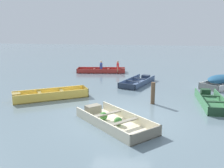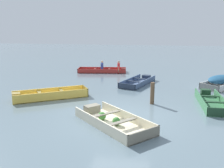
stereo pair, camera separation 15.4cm
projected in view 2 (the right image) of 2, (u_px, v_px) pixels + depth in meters
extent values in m
plane|color=slate|center=(118.00, 117.00, 9.55)|extent=(80.00, 80.00, 0.00)
cube|color=beige|center=(113.00, 124.00, 8.72)|extent=(3.19, 3.15, 0.04)
cube|color=beige|center=(98.00, 124.00, 8.33)|extent=(2.34, 2.26, 0.36)
cube|color=beige|center=(127.00, 117.00, 9.04)|extent=(2.34, 2.26, 0.36)
cube|color=gray|center=(144.00, 136.00, 7.44)|extent=(0.93, 0.96, 0.36)
cube|color=gray|center=(92.00, 109.00, 9.80)|extent=(0.66, 0.67, 0.32)
cube|color=gray|center=(105.00, 114.00, 9.04)|extent=(0.94, 0.96, 0.04)
cube|color=gray|center=(122.00, 122.00, 8.29)|extent=(0.94, 0.96, 0.04)
sphere|color=#428438|center=(102.00, 116.00, 9.07)|extent=(0.30, 0.30, 0.30)
sphere|color=#387533|center=(116.00, 121.00, 8.57)|extent=(0.29, 0.29, 0.29)
cube|color=#E5BC47|center=(51.00, 98.00, 12.01)|extent=(3.43, 2.64, 0.04)
cube|color=#E5BC47|center=(52.00, 96.00, 11.57)|extent=(2.97, 1.90, 0.42)
cube|color=#E5BC47|center=(50.00, 92.00, 12.36)|extent=(2.97, 1.90, 0.42)
cube|color=olive|center=(85.00, 91.00, 12.59)|extent=(0.53, 0.81, 0.42)
cube|color=olive|center=(16.00, 97.00, 11.39)|extent=(0.53, 0.54, 0.38)
cube|color=olive|center=(40.00, 93.00, 11.75)|extent=(0.57, 0.78, 0.04)
cube|color=olive|center=(62.00, 91.00, 12.14)|extent=(0.57, 0.78, 0.04)
cube|color=#387047|center=(211.00, 105.00, 10.97)|extent=(0.99, 3.18, 0.04)
cube|color=#387047|center=(201.00, 100.00, 11.01)|extent=(0.07, 3.17, 0.36)
cube|color=#387047|center=(223.00, 102.00, 10.86)|extent=(0.07, 3.17, 0.36)
cube|color=#1E3D27|center=(220.00, 113.00, 9.43)|extent=(0.97, 0.06, 0.36)
cube|color=#1E3D27|center=(205.00, 93.00, 12.28)|extent=(0.44, 0.36, 0.33)
cube|color=#1E3D27|center=(209.00, 96.00, 11.37)|extent=(0.87, 0.17, 0.04)
cube|color=#1E3D27|center=(214.00, 102.00, 10.46)|extent=(0.87, 0.17, 0.04)
cube|color=white|center=(221.00, 87.00, 14.09)|extent=(2.54, 2.64, 0.04)
cube|color=white|center=(212.00, 83.00, 14.48)|extent=(1.71, 1.89, 0.36)
cube|color=gray|center=(209.00, 88.00, 13.32)|extent=(0.91, 0.82, 0.36)
cube|color=gray|center=(217.00, 84.00, 13.81)|extent=(0.91, 0.84, 0.04)
ellipsoid|color=navy|center=(221.00, 79.00, 13.98)|extent=(2.20, 2.27, 0.43)
cube|color=#475B7F|center=(138.00, 84.00, 15.05)|extent=(2.04, 3.32, 0.04)
cube|color=#475B7F|center=(130.00, 81.00, 15.27)|extent=(1.07, 2.98, 0.32)
cube|color=#475B7F|center=(146.00, 82.00, 14.78)|extent=(1.07, 2.98, 0.32)
cube|color=#273246|center=(127.00, 87.00, 13.71)|extent=(1.04, 0.40, 0.32)
cube|color=#273246|center=(146.00, 77.00, 16.20)|extent=(0.58, 0.50, 0.28)
cube|color=#273246|center=(141.00, 79.00, 15.40)|extent=(0.98, 0.47, 0.04)
cube|color=#273246|center=(135.00, 82.00, 14.60)|extent=(0.98, 0.47, 0.04)
cube|color=#AD2D28|center=(102.00, 72.00, 19.03)|extent=(3.73, 1.57, 0.04)
cube|color=#AD2D28|center=(103.00, 69.00, 19.51)|extent=(3.59, 0.53, 0.31)
cube|color=#AD2D28|center=(101.00, 71.00, 18.49)|extent=(3.59, 0.53, 0.31)
cube|color=maroon|center=(79.00, 70.00, 19.08)|extent=(0.20, 1.09, 0.31)
cube|color=maroon|center=(123.00, 70.00, 18.93)|extent=(0.42, 0.54, 0.28)
cube|color=maroon|center=(109.00, 69.00, 18.96)|extent=(0.29, 1.01, 0.04)
cube|color=maroon|center=(95.00, 69.00, 19.01)|extent=(0.29, 1.01, 0.04)
cube|color=#2D4CA5|center=(102.00, 66.00, 18.93)|extent=(0.22, 0.30, 0.44)
sphere|color=beige|center=(102.00, 62.00, 18.86)|extent=(0.18, 0.18, 0.18)
cube|color=red|center=(119.00, 66.00, 18.87)|extent=(0.22, 0.30, 0.44)
sphere|color=tan|center=(119.00, 62.00, 18.80)|extent=(0.18, 0.18, 0.18)
cylinder|color=tan|center=(119.00, 66.00, 19.72)|extent=(0.13, 0.64, 0.55)
cylinder|color=tan|center=(118.00, 69.00, 18.07)|extent=(0.13, 0.64, 0.55)
cylinder|color=brown|center=(152.00, 93.00, 11.03)|extent=(0.18, 0.18, 0.98)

